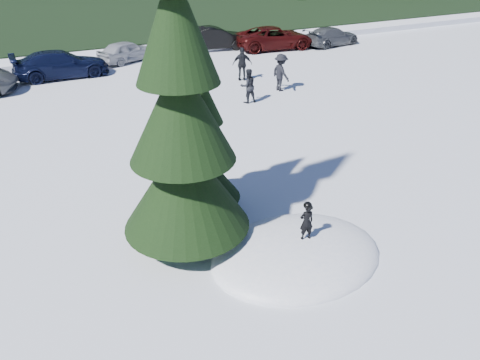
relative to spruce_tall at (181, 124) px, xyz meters
name	(u,v)px	position (x,y,z in m)	size (l,w,h in m)	color
ground	(296,256)	(2.20, -1.80, -3.32)	(200.00, 200.00, 0.00)	white
snow_mound	(296,256)	(2.20, -1.80, -3.32)	(4.48, 3.52, 0.96)	white
spruce_tall	(181,124)	(0.00, 0.00, 0.00)	(3.20, 3.20, 8.60)	black
spruce_short	(200,143)	(1.00, 1.40, -1.22)	(2.20, 2.20, 5.37)	black
child_skier	(306,222)	(2.42, -1.81, -2.35)	(0.36, 0.23, 0.97)	black
adult_0	(248,86)	(6.71, 9.44, -2.51)	(0.79, 0.61, 1.62)	black
adult_1	(242,64)	(8.21, 12.96, -2.42)	(1.05, 0.44, 1.79)	black
adult_2	(281,73)	(9.10, 10.39, -2.38)	(1.21, 0.69, 1.87)	black
car_3	(61,64)	(-0.54, 18.03, -2.58)	(2.08, 5.11, 1.48)	black
car_4	(127,51)	(3.67, 19.97, -2.66)	(1.55, 3.85, 1.31)	#9C9EA4
car_5	(215,38)	(10.01, 20.59, -2.55)	(1.63, 4.68, 1.54)	black
car_6	(275,38)	(13.81, 18.94, -2.56)	(2.53, 5.49, 1.52)	#320909
car_7	(332,36)	(18.02, 18.07, -2.68)	(1.80, 4.43, 1.28)	#44474B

